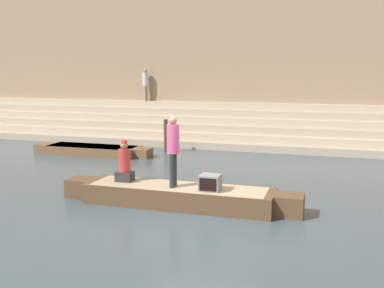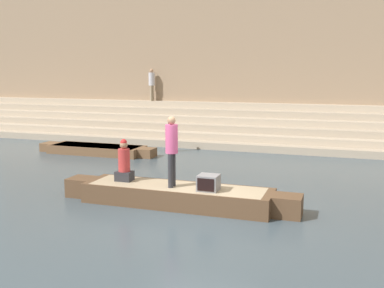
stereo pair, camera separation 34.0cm
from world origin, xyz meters
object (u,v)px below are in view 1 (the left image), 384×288
object	(u,v)px
person_standing	(173,146)
rowboat_main	(178,195)
tv_set	(210,183)
person_on_steps	(146,82)
mooring_post	(166,136)
person_rowing	(124,164)
moored_boat_shore	(92,150)

from	to	relation	value
person_standing	rowboat_main	bearing A→B (deg)	39.19
rowboat_main	person_standing	bearing A→B (deg)	-127.74
tv_set	person_on_steps	size ratio (longest dim) A/B	0.30
person_on_steps	rowboat_main	bearing A→B (deg)	116.14
rowboat_main	person_standing	distance (m)	1.29
tv_set	person_on_steps	xyz separation A→B (m)	(-6.60, 11.52, 2.13)
tv_set	person_on_steps	distance (m)	13.45
mooring_post	person_rowing	bearing A→B (deg)	-78.00
person_standing	person_rowing	distance (m)	1.56
rowboat_main	person_standing	world-z (taller)	person_standing
person_rowing	moored_boat_shore	distance (m)	7.12
person_rowing	person_on_steps	size ratio (longest dim) A/B	0.68
person_standing	mooring_post	distance (m)	7.91
person_rowing	mooring_post	size ratio (longest dim) A/B	0.81
person_rowing	moored_boat_shore	bearing A→B (deg)	116.12
tv_set	mooring_post	bearing A→B (deg)	118.14
rowboat_main	person_on_steps	world-z (taller)	person_on_steps
mooring_post	person_on_steps	bearing A→B (deg)	122.63
person_rowing	mooring_post	bearing A→B (deg)	91.34
person_standing	person_rowing	bearing A→B (deg)	158.95
person_standing	moored_boat_shore	xyz separation A→B (m)	(-5.67, 5.85, -1.36)
person_rowing	person_standing	bearing A→B (deg)	-18.11
tv_set	mooring_post	size ratio (longest dim) A/B	0.36
tv_set	mooring_post	xyz separation A→B (m)	(-3.92, 7.33, -0.00)
rowboat_main	person_on_steps	xyz separation A→B (m)	(-5.71, 11.37, 2.56)
person_on_steps	moored_boat_shore	bearing A→B (deg)	89.01
mooring_post	person_standing	bearing A→B (deg)	-68.02
moored_boat_shore	mooring_post	world-z (taller)	mooring_post
moored_boat_shore	mooring_post	xyz separation A→B (m)	(2.73, 1.44, 0.50)
mooring_post	person_on_steps	distance (m)	5.41
person_standing	mooring_post	bearing A→B (deg)	98.38
rowboat_main	mooring_post	size ratio (longest dim) A/B	4.51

